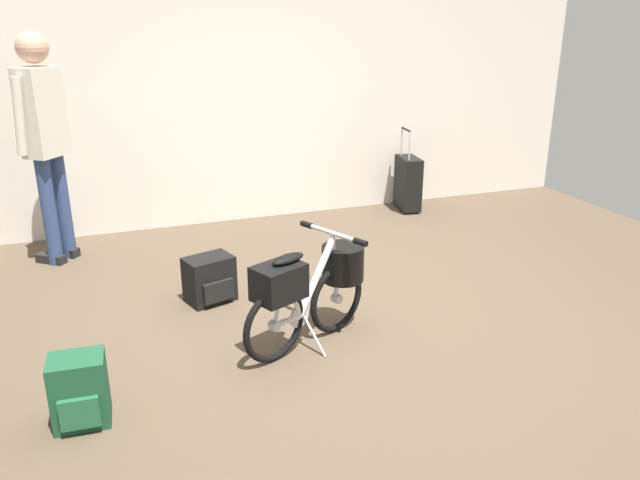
{
  "coord_description": "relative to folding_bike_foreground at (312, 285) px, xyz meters",
  "views": [
    {
      "loc": [
        -1.38,
        -3.14,
        1.88
      ],
      "look_at": [
        -0.13,
        0.3,
        0.55
      ],
      "focal_mm": 35.04,
      "sensor_mm": 36.0,
      "label": 1
    }
  ],
  "objects": [
    {
      "name": "ground_plane",
      "position": [
        0.27,
        -0.03,
        -0.38
      ],
      "size": [
        6.94,
        6.94,
        0.0
      ],
      "primitive_type": "plane",
      "color": "brown"
    },
    {
      "name": "back_wall",
      "position": [
        0.27,
        2.58,
        0.97
      ],
      "size": [
        6.94,
        0.1,
        2.68
      ],
      "primitive_type": "cube",
      "color": "silver",
      "rests_on": "ground_plane"
    },
    {
      "name": "folding_bike_foreground",
      "position": [
        0.0,
        0.0,
        0.0
      ],
      "size": [
        0.89,
        0.58,
        0.68
      ],
      "color": "black",
      "rests_on": "ground_plane"
    },
    {
      "name": "visitor_near_wall",
      "position": [
        -1.46,
        1.97,
        0.65
      ],
      "size": [
        0.39,
        0.43,
        1.77
      ],
      "color": "navy",
      "rests_on": "ground_plane"
    },
    {
      "name": "rolling_suitcase",
      "position": [
        1.81,
        2.25,
        -0.09
      ],
      "size": [
        0.23,
        0.38,
        0.83
      ],
      "color": "black",
      "rests_on": "ground_plane"
    },
    {
      "name": "backpack_on_floor",
      "position": [
        -0.47,
        0.79,
        -0.22
      ],
      "size": [
        0.37,
        0.32,
        0.32
      ],
      "color": "black",
      "rests_on": "ground_plane"
    },
    {
      "name": "handbag_on_floor",
      "position": [
        -1.32,
        -0.37,
        -0.2
      ],
      "size": [
        0.27,
        0.25,
        0.35
      ],
      "color": "#19472D",
      "rests_on": "ground_plane"
    }
  ]
}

